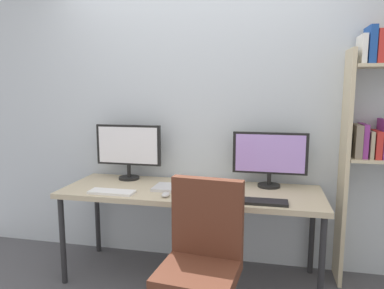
# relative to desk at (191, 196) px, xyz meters

# --- Properties ---
(wall_back) EXTENTS (4.42, 0.10, 2.60)m
(wall_back) POSITION_rel_desk_xyz_m (0.00, 0.42, 0.61)
(wall_back) COLOR silver
(wall_back) RESTS_ON ground_plane
(desk) EXTENTS (2.02, 0.68, 0.74)m
(desk) POSITION_rel_desk_xyz_m (0.00, 0.00, 0.00)
(desk) COLOR tan
(desk) RESTS_ON ground_plane
(office_chair) EXTENTS (0.52, 0.52, 0.99)m
(office_chair) POSITION_rel_desk_xyz_m (0.22, -0.73, -0.29)
(office_chair) COLOR #2D2D33
(office_chair) RESTS_ON ground_plane
(monitor_left) EXTENTS (0.58, 0.18, 0.48)m
(monitor_left) POSITION_rel_desk_xyz_m (-0.60, 0.21, 0.33)
(monitor_left) COLOR black
(monitor_left) RESTS_ON desk
(monitor_right) EXTENTS (0.59, 0.18, 0.44)m
(monitor_right) POSITION_rel_desk_xyz_m (0.60, 0.21, 0.30)
(monitor_right) COLOR black
(monitor_right) RESTS_ON desk
(keyboard_left) EXTENTS (0.35, 0.13, 0.02)m
(keyboard_left) POSITION_rel_desk_xyz_m (-0.56, -0.23, 0.06)
(keyboard_left) COLOR silver
(keyboard_left) RESTS_ON desk
(keyboard_right) EXTENTS (0.34, 0.13, 0.02)m
(keyboard_right) POSITION_rel_desk_xyz_m (0.56, -0.23, 0.06)
(keyboard_right) COLOR black
(keyboard_right) RESTS_ON desk
(computer_mouse) EXTENTS (0.06, 0.10, 0.03)m
(computer_mouse) POSITION_rel_desk_xyz_m (-0.14, -0.23, 0.07)
(computer_mouse) COLOR silver
(computer_mouse) RESTS_ON desk
(laptop_closed) EXTENTS (0.33, 0.23, 0.02)m
(laptop_closed) POSITION_rel_desk_xyz_m (-0.13, -0.03, 0.07)
(laptop_closed) COLOR silver
(laptop_closed) RESTS_ON desk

